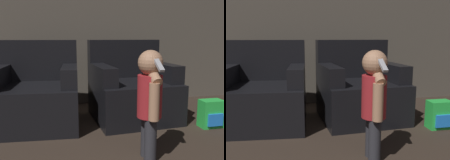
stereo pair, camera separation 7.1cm
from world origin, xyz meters
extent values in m
cube|color=#51493F|center=(0.00, 4.50, 1.30)|extent=(8.40, 0.05, 2.60)
cube|color=black|center=(-0.73, 3.64, 0.22)|extent=(0.97, 0.92, 0.45)
cube|color=black|center=(-0.70, 3.98, 0.69)|extent=(0.92, 0.23, 0.47)
cube|color=black|center=(-0.35, 3.61, 0.55)|extent=(0.21, 0.70, 0.20)
cube|color=black|center=(0.38, 3.64, 0.22)|extent=(0.97, 0.92, 0.45)
cube|color=black|center=(0.35, 3.98, 0.69)|extent=(0.92, 0.23, 0.47)
cube|color=black|center=(0.01, 3.61, 0.55)|extent=(0.21, 0.70, 0.20)
cube|color=black|center=(0.75, 3.66, 0.55)|extent=(0.21, 0.70, 0.20)
cylinder|color=#28282D|center=(0.21, 2.71, 0.17)|extent=(0.09, 0.09, 0.35)
cylinder|color=#28282D|center=(0.20, 2.61, 0.17)|extent=(0.09, 0.09, 0.35)
cylinder|color=maroon|center=(0.20, 2.66, 0.51)|extent=(0.19, 0.19, 0.33)
sphere|color=#A37556|center=(0.20, 2.66, 0.77)|extent=(0.19, 0.19, 0.19)
cylinder|color=#A37556|center=(0.19, 2.54, 0.50)|extent=(0.08, 0.08, 0.28)
cylinder|color=#A37556|center=(0.21, 2.66, 0.70)|extent=(0.08, 0.28, 0.21)
cube|color=#99999E|center=(0.21, 2.54, 0.77)|extent=(0.04, 0.16, 0.10)
cube|color=green|center=(1.11, 3.19, 0.15)|extent=(0.24, 0.15, 0.30)
cube|color=blue|center=(1.11, 3.11, 0.10)|extent=(0.17, 0.02, 0.13)
camera|label=1|loc=(-0.48, 0.91, 0.96)|focal=40.00mm
camera|label=2|loc=(-0.42, 0.90, 0.96)|focal=40.00mm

